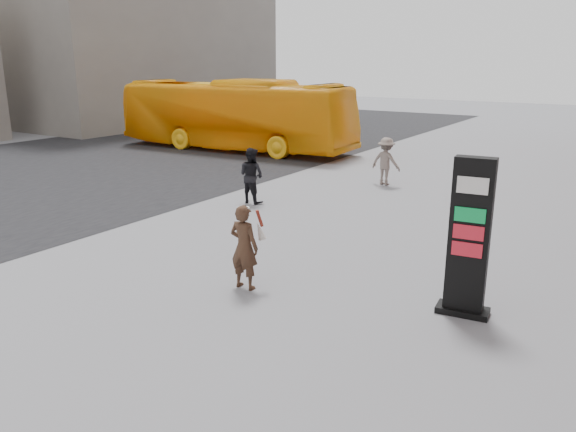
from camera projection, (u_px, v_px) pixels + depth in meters
The scene contains 8 objects.
ground at pixel (244, 288), 10.37m from camera, with size 100.00×100.00×0.00m, color #9E9EA3.
road at pixel (51, 170), 21.23m from camera, with size 16.00×60.00×0.01m, color black.
bg_building_far at pixel (139, 44), 37.75m from camera, with size 10.00×18.00×10.00m, color gray.
info_pylon at pixel (469, 238), 8.99m from camera, with size 0.89×0.52×2.63m.
woman at pixel (244, 246), 10.18m from camera, with size 0.60×0.55×1.58m.
bus at pixel (234, 115), 25.67m from camera, with size 2.68×11.45×3.19m, color #FFAC0F.
pedestrian_a at pixel (251, 175), 16.32m from camera, with size 0.79×0.61×1.62m, color black.
pedestrian_b at pixel (386, 161), 18.66m from camera, with size 1.02×0.59×1.58m, color slate.
Camera 1 is at (5.93, -7.62, 4.10)m, focal length 35.00 mm.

